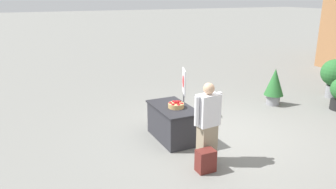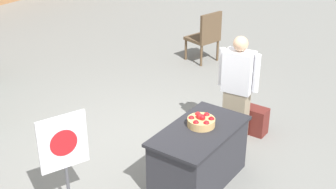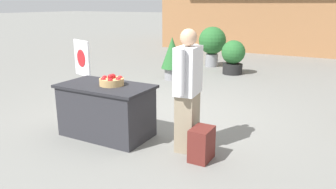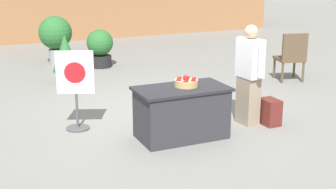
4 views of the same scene
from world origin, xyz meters
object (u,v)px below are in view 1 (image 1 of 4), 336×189
Objects in this scene: display_table at (173,123)px; apple_basket at (176,105)px; poster_board at (184,90)px; potted_plant_far_right at (334,74)px; potted_plant_near_left at (274,85)px; person_visitor at (208,123)px; backpack at (206,161)px.

display_table is 0.46m from apple_basket.
potted_plant_far_right is (0.67, 4.96, 0.08)m from poster_board.
display_table is at bearing -76.57° from potted_plant_near_left.
display_table is at bearing 75.45° from poster_board.
apple_basket is at bearing 21.61° from display_table.
potted_plant_near_left is 0.89× the size of potted_plant_far_right.
display_table is 1.67m from poster_board.
poster_board is 1.15× the size of potted_plant_near_left.
backpack is at bearing 140.32° from person_visitor.
potted_plant_near_left is at bearing -65.13° from person_visitor.
poster_board is (-1.42, 0.94, -0.16)m from apple_basket.
display_table is 1.25× the size of potted_plant_near_left.
display_table is at bearing -0.00° from person_visitor.
poster_board is at bearing -97.66° from potted_plant_far_right.
apple_basket is 3.83m from potted_plant_near_left.
backpack is 0.39× the size of potted_plant_near_left.
apple_basket is 1.71m from poster_board.
potted_plant_far_right is at bearing 110.14° from backpack.
potted_plant_near_left is (-0.89, 3.73, 0.22)m from display_table.
poster_board is 2.80m from potted_plant_near_left.
poster_board is (-1.33, 0.97, 0.29)m from display_table.
potted_plant_near_left is at bearing -95.97° from potted_plant_far_right.
backpack is (1.45, -0.11, -0.62)m from apple_basket.
apple_basket is 1.16m from person_visitor.
display_table is 3.23× the size of backpack.
poster_board reaches higher than potted_plant_far_right.
poster_board reaches higher than display_table.
potted_plant_far_right is at bearing 97.28° from apple_basket.
potted_plant_near_left is at bearing 103.43° from display_table.
potted_plant_far_right is at bearing -165.97° from poster_board.
display_table is 1.11× the size of potted_plant_far_right.
potted_plant_near_left is (-0.98, 3.70, -0.22)m from apple_basket.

